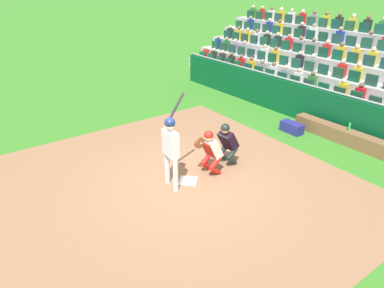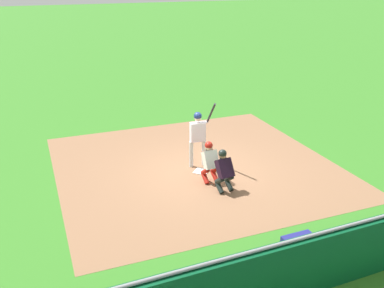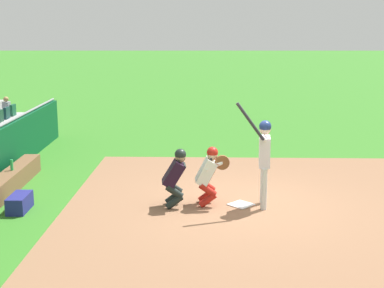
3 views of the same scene
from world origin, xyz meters
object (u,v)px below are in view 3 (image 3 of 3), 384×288
Objects in this scene: home_plate_marker at (241,204)px; dugout_bench at (11,180)px; catcher_crouching at (209,172)px; home_plate_umpire at (176,175)px; water_bottle_on_bench at (12,165)px; equipment_duffel_bag at (20,203)px; batter_at_plate at (264,153)px.

dugout_bench reaches higher than home_plate_marker.
dugout_bench is at bearing -103.71° from catcher_crouching.
home_plate_umpire is 0.36× the size of dugout_bench.
water_bottle_on_bench is (-1.30, -3.84, -0.12)m from home_plate_umpire.
home_plate_marker is 0.58× the size of equipment_duffel_bag.
equipment_duffel_bag is (0.37, -4.57, 0.15)m from home_plate_marker.
home_plate_umpire is at bearing 95.58° from equipment_duffel_bag.
equipment_duffel_bag is (1.59, 0.65, -0.40)m from water_bottle_on_bench.
dugout_bench is 4.62× the size of equipment_duffel_bag.
water_bottle_on_bench is at bearing -108.68° from home_plate_umpire.
batter_at_plate is at bearing 80.62° from home_plate_marker.
catcher_crouching is 0.71m from home_plate_umpire.
batter_at_plate is 2.98× the size of equipment_duffel_bag.
batter_at_plate is 1.22m from catcher_crouching.
batter_at_plate reaches higher than home_plate_umpire.
home_plate_marker is 1.22m from batter_at_plate.
home_plate_marker is at bearing 87.07° from catcher_crouching.
equipment_duffel_bag is at bearing -84.05° from catcher_crouching.
dugout_bench is at bearing -156.16° from equipment_duffel_bag.
catcher_crouching is at bearing 96.32° from equipment_duffel_bag.
water_bottle_on_bench is at bearing -103.14° from home_plate_marker.
home_plate_umpire is (0.01, -1.83, -0.47)m from batter_at_plate.
catcher_crouching is (-0.03, -0.68, 0.69)m from home_plate_marker.
batter_at_plate is 5.84m from water_bottle_on_bench.
dugout_bench is (-1.22, -5.68, -0.93)m from batter_at_plate.
water_bottle_on_bench is (-0.08, 0.01, 0.35)m from dugout_bench.
equipment_duffel_bag is at bearing 22.24° from water_bottle_on_bench.
catcher_crouching is 4.71m from dugout_bench.
home_plate_umpire is (0.11, -0.70, -0.03)m from catcher_crouching.
dugout_bench is (-1.22, -3.85, -0.46)m from home_plate_umpire.
dugout_bench is at bearing -107.64° from home_plate_umpire.
batter_at_plate is at bearing 77.89° from dugout_bench.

